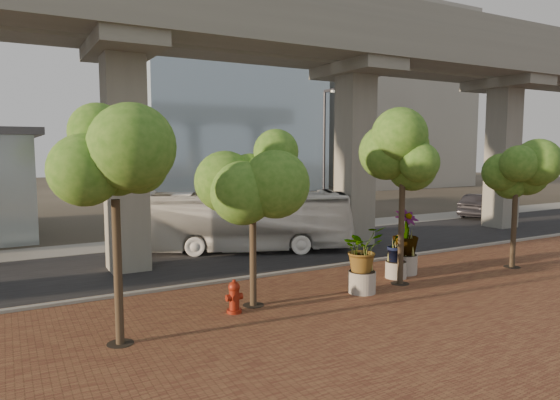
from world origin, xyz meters
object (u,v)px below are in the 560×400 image
transit_bus (240,221)px  fire_hydrant (234,297)px  parked_car (481,206)px  planter_front (362,252)px

transit_bus → fire_hydrant: bearing=178.7°
parked_car → fire_hydrant: (-25.40, -11.46, -0.29)m
transit_bus → parked_car: bearing=-58.3°
transit_bus → planter_front: size_ratio=4.64×
parked_car → planter_front: planter_front is taller
transit_bus → parked_car: transit_bus is taller
transit_bus → planter_front: transit_bus is taller
parked_car → planter_front: size_ratio=2.15×
fire_hydrant → planter_front: size_ratio=0.44×
transit_bus → parked_car: 21.45m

